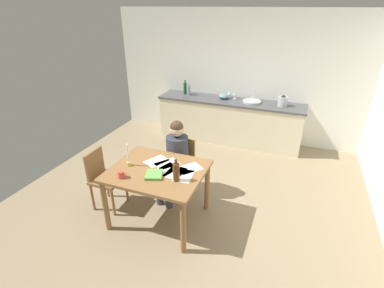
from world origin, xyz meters
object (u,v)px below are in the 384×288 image
(chair_side_empty, at_px, (104,177))
(sink_unit, at_px, (252,101))
(coffee_mug, at_px, (121,174))
(bottle_vinegar, at_px, (189,90))
(dining_table, at_px, (158,177))
(person_seated, at_px, (175,155))
(stovetop_kettle, at_px, (283,101))
(candlestick, at_px, (129,159))
(wine_glass_by_kettle, at_px, (229,93))
(mixing_bowl, at_px, (224,96))
(book_magazine, at_px, (154,175))
(wine_glass_near_sink, at_px, (235,93))
(chair_at_table, at_px, (180,163))
(wine_bottle_on_table, at_px, (176,172))
(bottle_oil, at_px, (185,88))

(chair_side_empty, height_order, sink_unit, sink_unit)
(coffee_mug, height_order, bottle_vinegar, bottle_vinegar)
(dining_table, xyz_separation_m, coffee_mug, (-0.31, -0.32, 0.16))
(chair_side_empty, distance_m, sink_unit, 3.19)
(person_seated, relative_size, stovetop_kettle, 5.43)
(dining_table, relative_size, candlestick, 3.86)
(dining_table, bearing_deg, candlestick, -174.40)
(wine_glass_by_kettle, bearing_deg, mixing_bowl, -135.39)
(book_magazine, xyz_separation_m, wine_glass_by_kettle, (0.14, 3.06, 0.21))
(dining_table, relative_size, person_seated, 0.99)
(wine_glass_near_sink, bearing_deg, chair_at_table, -97.63)
(dining_table, height_order, wine_glass_near_sink, wine_glass_near_sink)
(sink_unit, height_order, stovetop_kettle, sink_unit)
(dining_table, height_order, chair_side_empty, chair_side_empty)
(wine_bottle_on_table, relative_size, stovetop_kettle, 1.28)
(chair_at_table, distance_m, sink_unit, 2.19)
(chair_side_empty, bearing_deg, stovetop_kettle, 52.78)
(bottle_oil, bearing_deg, wine_bottle_on_table, -69.45)
(coffee_mug, height_order, candlestick, candlestick)
(wine_glass_near_sink, bearing_deg, candlestick, -102.87)
(chair_at_table, bearing_deg, dining_table, -89.82)
(chair_side_empty, height_order, bottle_vinegar, bottle_vinegar)
(chair_at_table, bearing_deg, wine_glass_by_kettle, 85.46)
(chair_side_empty, xyz_separation_m, bottle_vinegar, (0.17, 2.80, 0.53))
(chair_at_table, distance_m, wine_glass_by_kettle, 2.25)
(person_seated, distance_m, mixing_bowl, 2.26)
(chair_side_empty, bearing_deg, candlestick, -3.42)
(person_seated, height_order, mixing_bowl, person_seated)
(chair_at_table, xyz_separation_m, book_magazine, (0.04, -0.88, 0.32))
(candlestick, height_order, wine_glass_near_sink, candlestick)
(dining_table, bearing_deg, bottle_vinegar, 103.73)
(candlestick, bearing_deg, stovetop_kettle, 59.68)
(chair_side_empty, relative_size, stovetop_kettle, 3.90)
(book_magazine, height_order, bottle_vinegar, bottle_vinegar)
(bottle_vinegar, distance_m, mixing_bowl, 0.77)
(chair_side_empty, distance_m, wine_bottle_on_table, 1.25)
(mixing_bowl, bearing_deg, chair_at_table, -92.40)
(wine_bottle_on_table, xyz_separation_m, sink_unit, (0.34, 2.90, 0.03))
(book_magazine, distance_m, wine_glass_near_sink, 3.07)
(bottle_oil, bearing_deg, chair_side_empty, -91.25)
(person_seated, distance_m, chair_side_empty, 1.04)
(stovetop_kettle, bearing_deg, wine_bottle_on_table, -107.78)
(dining_table, xyz_separation_m, person_seated, (-0.02, 0.58, 0.01))
(person_seated, bearing_deg, bottle_oil, 108.82)
(chair_at_table, distance_m, candlestick, 0.94)
(mixing_bowl, height_order, wine_glass_near_sink, wine_glass_near_sink)
(bottle_oil, bearing_deg, mixing_bowl, -0.93)
(wine_bottle_on_table, relative_size, mixing_bowl, 1.24)
(sink_unit, relative_size, wine_glass_near_sink, 2.34)
(wine_bottle_on_table, height_order, bottle_oil, bottle_oil)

